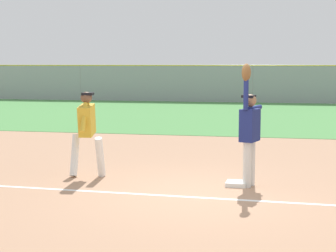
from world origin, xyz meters
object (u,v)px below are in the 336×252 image
at_px(runner, 87,128).
at_px(baseball, 245,68).
at_px(parked_car_white, 322,89).
at_px(parked_car_black, 230,88).
at_px(fielder, 249,127).
at_px(parked_car_tan, 138,88).
at_px(first_base, 236,184).

relative_size(runner, baseball, 23.24).
bearing_deg(parked_car_white, parked_car_black, 178.99).
height_order(fielder, parked_car_tan, fielder).
height_order(first_base, runner, runner).
distance_m(parked_car_black, parked_car_white, 5.65).
distance_m(fielder, parked_car_white, 24.68).
distance_m(parked_car_tan, parked_car_black, 6.03).
distance_m(parked_car_tan, parked_car_white, 11.68).
height_order(baseball, parked_car_tan, baseball).
bearing_deg(parked_car_black, runner, -95.32).
bearing_deg(first_base, parked_car_tan, 108.26).
height_order(runner, parked_car_tan, runner).
relative_size(parked_car_tan, parked_car_white, 1.01).
bearing_deg(fielder, parked_car_white, -79.42).
bearing_deg(parked_car_black, parked_car_white, -5.18).
bearing_deg(baseball, parked_car_tan, 108.38).
bearing_deg(parked_car_white, parked_car_tan, 179.04).
height_order(baseball, parked_car_black, baseball).
xyz_separation_m(baseball, parked_car_white, (3.36, 24.66, -1.52)).
xyz_separation_m(fielder, parked_car_black, (-2.38, 24.64, -0.45)).
relative_size(parked_car_tan, parked_car_black, 0.99).
height_order(first_base, parked_car_black, parked_car_black).
xyz_separation_m(runner, baseball, (3.14, -0.45, 1.20)).
height_order(fielder, parked_car_black, fielder).
height_order(parked_car_tan, parked_car_black, same).
relative_size(fielder, parked_car_white, 0.51).
bearing_deg(baseball, fielder, 65.42).
relative_size(runner, parked_car_tan, 0.38).
distance_m(first_base, parked_car_white, 24.70).
height_order(parked_car_black, parked_car_white, same).
bearing_deg(parked_car_tan, first_base, -69.57).
xyz_separation_m(runner, parked_car_white, (6.50, 24.21, -0.32)).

